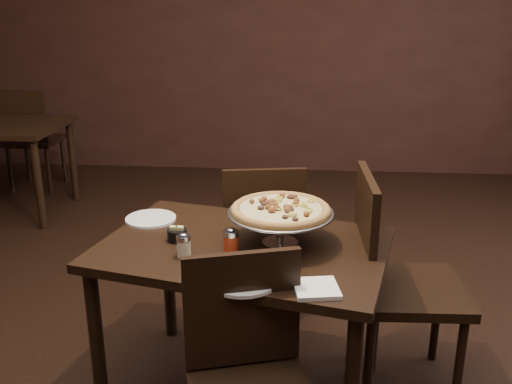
{
  "coord_description": "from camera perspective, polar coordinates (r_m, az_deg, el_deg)",
  "views": [
    {
      "loc": [
        0.29,
        -2.19,
        1.68
      ],
      "look_at": [
        0.11,
        -0.0,
        0.94
      ],
      "focal_mm": 40.0,
      "sensor_mm": 36.0,
      "label": 1
    }
  ],
  "objects": [
    {
      "name": "chair_side",
      "position": [
        2.57,
        13.5,
        -8.14
      ],
      "size": [
        0.48,
        0.48,
        0.99
      ],
      "rotation": [
        0.0,
        0.0,
        1.6
      ],
      "color": "black",
      "rests_on": "ground"
    },
    {
      "name": "bg_chair_far",
      "position": [
        5.55,
        -21.64,
        5.26
      ],
      "size": [
        0.44,
        0.44,
        0.94
      ],
      "rotation": [
        0.0,
        0.0,
        3.16
      ],
      "color": "black",
      "rests_on": "ground"
    },
    {
      "name": "pizza_stand",
      "position": [
        2.31,
        2.49,
        -1.83
      ],
      "size": [
        0.44,
        0.44,
        0.18
      ],
      "color": "#AFB0B6",
      "rests_on": "dining_table"
    },
    {
      "name": "pepper_flake_shaker",
      "position": [
        2.26,
        -2.5,
        -4.97
      ],
      "size": [
        0.06,
        0.06,
        0.11
      ],
      "color": "maroon",
      "rests_on": "dining_table"
    },
    {
      "name": "room",
      "position": [
        2.25,
        -1.31,
        11.61
      ],
      "size": [
        6.04,
        7.04,
        2.84
      ],
      "color": "black",
      "rests_on": "ground"
    },
    {
      "name": "serving_spatula",
      "position": [
        2.18,
        4.56,
        -3.33
      ],
      "size": [
        0.16,
        0.16,
        0.02
      ],
      "rotation": [
        0.0,
        0.0,
        -1.03
      ],
      "color": "#AFB0B6",
      "rests_on": "pizza_stand"
    },
    {
      "name": "chair_near",
      "position": [
        2.02,
        -0.72,
        -17.72
      ],
      "size": [
        0.51,
        0.51,
        0.88
      ],
      "rotation": [
        0.0,
        0.0,
        0.28
      ],
      "color": "black",
      "rests_on": "ground"
    },
    {
      "name": "dining_table",
      "position": [
        2.4,
        -1.3,
        -7.36
      ],
      "size": [
        1.3,
        1.02,
        0.72
      ],
      "rotation": [
        0.0,
        0.0,
        -0.24
      ],
      "color": "black",
      "rests_on": "ground"
    },
    {
      "name": "chair_far",
      "position": [
        3.04,
        0.62,
        -4.4
      ],
      "size": [
        0.48,
        0.48,
        0.89
      ],
      "rotation": [
        0.0,
        0.0,
        3.3
      ],
      "color": "black",
      "rests_on": "ground"
    },
    {
      "name": "plate_near",
      "position": [
        2.06,
        -1.35,
        -8.77
      ],
      "size": [
        0.26,
        0.26,
        0.01
      ],
      "primitive_type": "cylinder",
      "color": "white",
      "rests_on": "dining_table"
    },
    {
      "name": "parmesan_shaker",
      "position": [
        2.25,
        -7.24,
        -5.33
      ],
      "size": [
        0.06,
        0.06,
        0.1
      ],
      "color": "beige",
      "rests_on": "dining_table"
    },
    {
      "name": "napkin_stack",
      "position": [
        2.01,
        6.06,
        -9.58
      ],
      "size": [
        0.17,
        0.17,
        0.02
      ],
      "primitive_type": "cube",
      "rotation": [
        0.0,
        0.0,
        0.16
      ],
      "color": "white",
      "rests_on": "dining_table"
    },
    {
      "name": "packet_caddy",
      "position": [
        2.4,
        -7.9,
        -4.23
      ],
      "size": [
        0.08,
        0.08,
        0.06
      ],
      "rotation": [
        0.0,
        0.0,
        -0.08
      ],
      "color": "black",
      "rests_on": "dining_table"
    },
    {
      "name": "plate_left",
      "position": [
        2.65,
        -10.48,
        -2.64
      ],
      "size": [
        0.23,
        0.23,
        0.01
      ],
      "primitive_type": "cylinder",
      "color": "white",
      "rests_on": "dining_table"
    }
  ]
}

